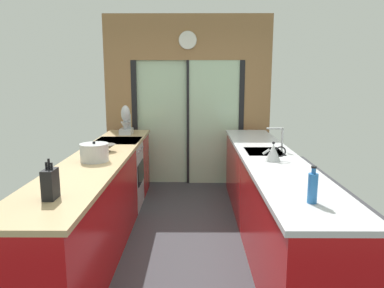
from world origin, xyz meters
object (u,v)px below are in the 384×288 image
Objects in this scene: knife_block at (50,184)px; kettle at (273,152)px; mixing_bowl at (106,148)px; soap_bottle at (313,187)px; oven_range at (119,174)px; stock_pot at (94,152)px; stand_mixer at (126,123)px.

knife_block is 2.12m from kettle.
knife_block is at bearing -147.08° from kettle.
mixing_bowl is 0.86× the size of soap_bottle.
oven_range is 3.24× the size of stock_pot.
knife_block is at bearing -89.55° from oven_range.
stand_mixer is 1.48× the size of stock_pot.
stand_mixer is at bearing 90.00° from knife_block.
knife_block is 1.13× the size of soap_bottle.
knife_block reaches higher than oven_range.
knife_block is at bearing 177.67° from soap_bottle.
knife_block is (0.02, -2.32, 0.57)m from oven_range.
stock_pot is 1.78m from kettle.
soap_bottle is at bearing -2.33° from knife_block.
stand_mixer is at bearing 90.00° from stock_pot.
knife_block is 1.12m from stock_pot.
mixing_bowl is 0.47m from stock_pot.
oven_range is at bearing 90.45° from knife_block.
stock_pot reaches higher than oven_range.
knife_block reaches higher than mixing_bowl.
mixing_bowl is at bearing -88.55° from oven_range.
mixing_bowl is at bearing -90.00° from stand_mixer.
mixing_bowl is 0.77× the size of knife_block.
soap_bottle reaches higher than mixing_bowl.
oven_range is at bearing 91.45° from mixing_bowl.
stand_mixer is (0.02, 0.52, 0.63)m from oven_range.
soap_bottle reaches higher than stock_pot.
oven_range is at bearing -92.02° from stand_mixer.
stand_mixer is (0.00, 2.84, 0.05)m from knife_block.
kettle is at bearing -13.82° from mixing_bowl.
stock_pot is at bearing 90.00° from knife_block.
stock_pot is (0.00, 1.12, -0.02)m from knife_block.
mixing_bowl is (0.02, -0.73, 0.51)m from oven_range.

